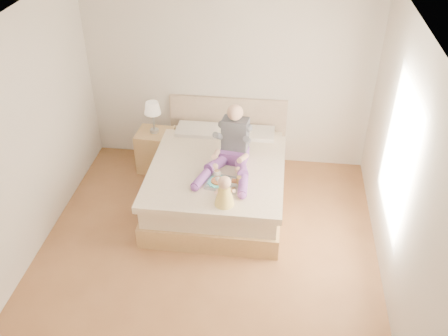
# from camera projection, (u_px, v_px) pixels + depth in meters

# --- Properties ---
(room) EXTENTS (4.02, 4.22, 2.71)m
(room) POSITION_uv_depth(u_px,v_px,m) (212.00, 144.00, 5.08)
(room) COLOR brown
(room) RESTS_ON ground
(bed) EXTENTS (1.70, 2.18, 1.00)m
(bed) POSITION_uv_depth(u_px,v_px,m) (219.00, 177.00, 6.64)
(bed) COLOR #A5814D
(bed) RESTS_ON ground
(nightstand) EXTENTS (0.52, 0.47, 0.60)m
(nightstand) POSITION_uv_depth(u_px,v_px,m) (156.00, 150.00, 7.22)
(nightstand) COLOR #A5814D
(nightstand) RESTS_ON ground
(lamp) EXTENTS (0.23, 0.23, 0.47)m
(lamp) POSITION_uv_depth(u_px,v_px,m) (153.00, 110.00, 6.86)
(lamp) COLOR #ACAFB3
(lamp) RESTS_ON nightstand
(adult) EXTENTS (0.68, 1.01, 0.81)m
(adult) POSITION_uv_depth(u_px,v_px,m) (232.00, 150.00, 6.22)
(adult) COLOR #633380
(adult) RESTS_ON bed
(tray) EXTENTS (0.47, 0.39, 0.12)m
(tray) POSITION_uv_depth(u_px,v_px,m) (225.00, 182.00, 6.00)
(tray) COLOR #ACAFB3
(tray) RESTS_ON bed
(baby) EXTENTS (0.26, 0.34, 0.38)m
(baby) POSITION_uv_depth(u_px,v_px,m) (224.00, 193.00, 5.62)
(baby) COLOR #E4C248
(baby) RESTS_ON bed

